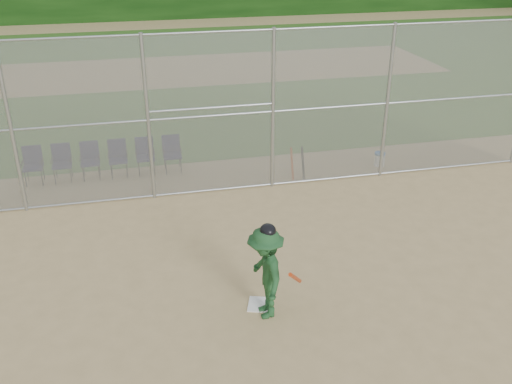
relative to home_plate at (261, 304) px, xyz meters
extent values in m
plane|color=tan|center=(0.45, -0.16, -0.01)|extent=(100.00, 100.00, 0.00)
plane|color=#2E5C1B|center=(0.45, 17.84, 0.00)|extent=(100.00, 100.00, 0.00)
plane|color=tan|center=(0.45, 17.84, 0.00)|extent=(24.00, 24.00, 0.00)
cube|color=gray|center=(0.45, 4.84, 1.99)|extent=(16.00, 0.02, 4.00)
cylinder|color=#9EA3A8|center=(0.45, 4.84, 3.94)|extent=(16.00, 0.05, 0.05)
cube|color=white|center=(0.00, 0.00, 0.00)|extent=(0.57, 0.57, 0.02)
imported|color=#1E4D26|center=(0.02, -0.26, 0.84)|extent=(0.66, 1.11, 1.69)
ellipsoid|color=black|center=(0.02, -0.26, 1.65)|extent=(0.27, 0.30, 0.23)
cylinder|color=red|center=(0.42, -0.66, 0.94)|extent=(0.42, 0.63, 0.60)
cylinder|color=white|center=(4.71, 5.46, 0.16)|extent=(0.29, 0.29, 0.34)
cylinder|color=#2961B2|center=(4.71, 5.46, 0.35)|extent=(0.30, 0.30, 0.04)
cylinder|color=#D84C14|center=(2.09, 5.20, 0.40)|extent=(0.06, 0.32, 0.83)
cylinder|color=black|center=(2.39, 5.20, 0.40)|extent=(0.06, 0.34, 0.82)
camera|label=1|loc=(-1.96, -8.07, 6.22)|focal=40.00mm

